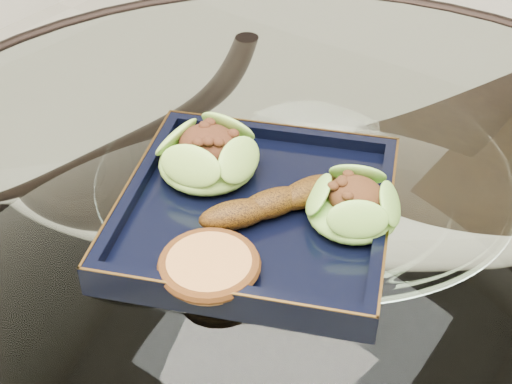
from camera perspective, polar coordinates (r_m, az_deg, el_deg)
The scene contains 6 objects.
dining_table at distance 0.88m, azimuth 3.27°, elevation -8.99°, with size 1.13×1.13×0.77m.
navy_plate at distance 0.73m, azimuth -0.00°, elevation -1.82°, with size 0.27×0.27×0.02m, color black.
lettuce_wrap_left at distance 0.76m, azimuth -3.89°, elevation 2.75°, with size 0.11×0.11×0.04m, color #5C912A.
lettuce_wrap_right at distance 0.71m, azimuth 7.78°, elevation -1.23°, with size 0.09×0.09×0.03m, color #59A931.
roasted_plantain at distance 0.71m, azimuth 1.29°, elevation -0.90°, with size 0.15×0.03×0.03m, color #553109.
crumb_patty at distance 0.66m, azimuth -3.76°, elevation -5.96°, with size 0.08×0.08×0.02m, color #C98543.
Camera 1 is at (0.30, -0.51, 1.25)m, focal length 50.00 mm.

